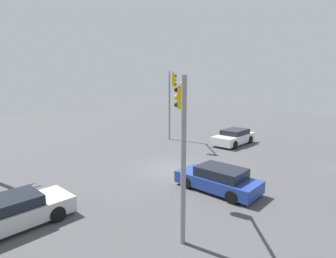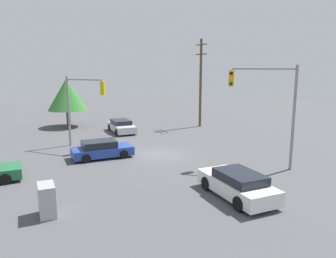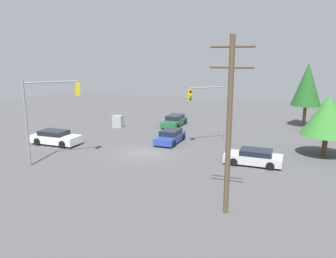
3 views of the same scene
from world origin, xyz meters
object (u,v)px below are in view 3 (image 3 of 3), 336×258
sedan_silver (254,157)px  traffic_signal_main (209,104)px  traffic_signal_cross (47,106)px  electrical_cabinet (118,122)px  sedan_green (175,121)px  sedan_white (56,138)px  sedan_blue (170,136)px

sedan_silver → traffic_signal_main: size_ratio=0.76×
traffic_signal_main → traffic_signal_cross: 14.31m
electrical_cabinet → traffic_signal_cross: bearing=96.9°
sedan_silver → sedan_green: bearing=42.8°
sedan_white → traffic_signal_cross: traffic_signal_cross is taller
sedan_white → sedan_green: 14.56m
sedan_green → sedan_white: bearing=57.8°
traffic_signal_cross → sedan_white: bearing=79.0°
traffic_signal_cross → sedan_silver: bearing=-27.6°
sedan_green → sedan_blue: 8.05m
sedan_green → traffic_signal_main: 9.93m
sedan_silver → traffic_signal_main: 7.40m
sedan_blue → traffic_signal_cross: bearing=54.4°
sedan_blue → electrical_cabinet: electrical_cabinet is taller
sedan_green → traffic_signal_cross: (4.34, 17.02, 3.92)m
sedan_green → electrical_cabinet: size_ratio=3.17×
sedan_silver → electrical_cabinet: electrical_cabinet is taller
sedan_blue → traffic_signal_cross: size_ratio=0.65×
sedan_blue → traffic_signal_cross: (6.68, 9.31, 3.94)m
sedan_silver → traffic_signal_cross: (15.16, 5.33, 3.95)m
sedan_white → electrical_cabinet: (-1.76, -8.97, 0.05)m
traffic_signal_cross → electrical_cabinet: size_ratio=4.58×
sedan_white → sedan_blue: sedan_white is taller
sedan_white → electrical_cabinet: size_ratio=3.23×
sedan_green → traffic_signal_main: size_ratio=0.80×
sedan_silver → traffic_signal_cross: bearing=109.4°
sedan_white → traffic_signal_main: (-13.76, -5.16, 3.28)m
sedan_white → sedan_silver: (-18.57, -0.64, -0.07)m
sedan_blue → traffic_signal_cross: 12.12m
sedan_blue → sedan_silver: bearing=154.9°
sedan_white → traffic_signal_main: size_ratio=0.81×
traffic_signal_cross → sedan_green: bearing=28.8°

